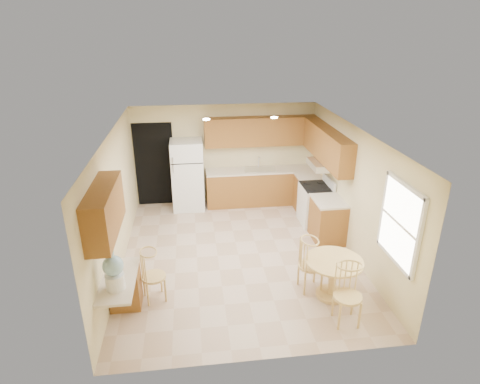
{
  "coord_description": "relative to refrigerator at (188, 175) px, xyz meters",
  "views": [
    {
      "loc": [
        -0.84,
        -6.87,
        4.26
      ],
      "look_at": [
        0.07,
        0.3,
        1.23
      ],
      "focal_mm": 30.0,
      "sensor_mm": 36.0,
      "label": 1
    }
  ],
  "objects": [
    {
      "name": "desk_pedestal",
      "position": [
        -1.05,
        -3.72,
        -0.51
      ],
      "size": [
        0.48,
        0.42,
        0.72
      ],
      "primitive_type": "cube",
      "color": "#915C25",
      "rests_on": "floor"
    },
    {
      "name": "sink",
      "position": [
        1.8,
        0.05,
        0.05
      ],
      "size": [
        0.78,
        0.44,
        0.01
      ],
      "primitive_type": "cube",
      "color": "silver",
      "rests_on": "counter_back"
    },
    {
      "name": "upper_cab_right",
      "position": [
        3.04,
        -1.19,
        0.98
      ],
      "size": [
        0.33,
        2.42,
        0.7
      ],
      "primitive_type": "cube",
      "color": "#915C25",
      "rests_on": "wall_right"
    },
    {
      "name": "doorway",
      "position": [
        -0.8,
        0.34,
        0.18
      ],
      "size": [
        0.9,
        0.02,
        2.1
      ],
      "primitive_type": "cube",
      "color": "black",
      "rests_on": "floor"
    },
    {
      "name": "wall_left",
      "position": [
        -1.3,
        -2.4,
        0.38
      ],
      "size": [
        0.02,
        5.5,
        2.5
      ],
      "primitive_type": "cube",
      "color": "beige",
      "rests_on": "floor"
    },
    {
      "name": "counter_right_b",
      "position": [
        2.9,
        -2.0,
        0.02
      ],
      "size": [
        0.63,
        0.8,
        0.04
      ],
      "primitive_type": "cube",
      "color": "beige",
      "rests_on": "base_cab_right_b"
    },
    {
      "name": "counter_right_a",
      "position": [
        2.9,
        -0.54,
        0.02
      ],
      "size": [
        0.63,
        0.59,
        0.04
      ],
      "primitive_type": "cube",
      "color": "beige",
      "rests_on": "base_cab_right_a"
    },
    {
      "name": "window",
      "position": [
        3.18,
        -4.25,
        0.63
      ],
      "size": [
        0.06,
        1.12,
        1.3
      ],
      "color": "white",
      "rests_on": "wall_right"
    },
    {
      "name": "wall_right",
      "position": [
        3.2,
        -2.4,
        0.38
      ],
      "size": [
        0.02,
        5.5,
        2.5
      ],
      "primitive_type": "cube",
      "color": "beige",
      "rests_on": "floor"
    },
    {
      "name": "can_light_a",
      "position": [
        0.45,
        -1.2,
        1.62
      ],
      "size": [
        0.14,
        0.14,
        0.02
      ],
      "primitive_type": "cylinder",
      "color": "white",
      "rests_on": "ceiling"
    },
    {
      "name": "floor",
      "position": [
        0.95,
        -2.4,
        -0.87
      ],
      "size": [
        5.5,
        5.5,
        0.0
      ],
      "primitive_type": "plane",
      "color": "tan",
      "rests_on": "ground"
    },
    {
      "name": "refrigerator",
      "position": [
        0.0,
        0.0,
        0.0
      ],
      "size": [
        0.76,
        0.74,
        1.73
      ],
      "color": "white",
      "rests_on": "floor"
    },
    {
      "name": "ceiling",
      "position": [
        0.95,
        -2.4,
        1.63
      ],
      "size": [
        4.5,
        5.5,
        0.02
      ],
      "primitive_type": "cube",
      "color": "white",
      "rests_on": "wall_back"
    },
    {
      "name": "base_cab_right_b",
      "position": [
        2.9,
        -2.0,
        -0.43
      ],
      "size": [
        0.6,
        0.8,
        0.87
      ],
      "primitive_type": "cube",
      "color": "#915C25",
      "rests_on": "floor"
    },
    {
      "name": "range_hood",
      "position": [
        2.95,
        -1.22,
        0.55
      ],
      "size": [
        0.5,
        0.76,
        0.14
      ],
      "primitive_type": "cube",
      "color": "silver",
      "rests_on": "upper_cab_right"
    },
    {
      "name": "counter_back",
      "position": [
        1.83,
        0.05,
        0.02
      ],
      "size": [
        2.75,
        0.63,
        0.04
      ],
      "primitive_type": "cube",
      "color": "beige",
      "rests_on": "base_cab_back"
    },
    {
      "name": "base_cab_right_a",
      "position": [
        2.9,
        -0.54,
        -0.43
      ],
      "size": [
        0.6,
        0.59,
        0.87
      ],
      "primitive_type": "cube",
      "color": "#915C25",
      "rests_on": "floor"
    },
    {
      "name": "chair_desk",
      "position": [
        -0.6,
        -3.69,
        -0.31
      ],
      "size": [
        0.4,
        0.52,
        0.91
      ],
      "rotation": [
        0.0,
        0.0,
        -1.28
      ],
      "color": "tan",
      "rests_on": "floor"
    },
    {
      "name": "upper_cab_left",
      "position": [
        -1.13,
        -4.0,
        0.98
      ],
      "size": [
        0.33,
        1.4,
        0.7
      ],
      "primitive_type": "cube",
      "color": "#915C25",
      "rests_on": "wall_left"
    },
    {
      "name": "can_light_b",
      "position": [
        1.85,
        -1.2,
        1.62
      ],
      "size": [
        0.14,
        0.14,
        0.02
      ],
      "primitive_type": "cylinder",
      "color": "white",
      "rests_on": "ceiling"
    },
    {
      "name": "base_cab_back",
      "position": [
        1.83,
        0.05,
        -0.43
      ],
      "size": [
        2.75,
        0.6,
        0.87
      ],
      "primitive_type": "cube",
      "color": "#915C25",
      "rests_on": "floor"
    },
    {
      "name": "upper_cab_back",
      "position": [
        1.83,
        0.19,
        0.98
      ],
      "size": [
        2.75,
        0.33,
        0.7
      ],
      "primitive_type": "cube",
      "color": "#915C25",
      "rests_on": "wall_back"
    },
    {
      "name": "dining_table",
      "position": [
        2.35,
        -3.9,
        -0.41
      ],
      "size": [
        0.95,
        0.95,
        0.7
      ],
      "rotation": [
        0.0,
        0.0,
        -0.35
      ],
      "color": "tan",
      "rests_on": "floor"
    },
    {
      "name": "wall_back",
      "position": [
        0.95,
        0.35,
        0.38
      ],
      "size": [
        4.5,
        0.02,
        2.5
      ],
      "primitive_type": "cube",
      "color": "beige",
      "rests_on": "floor"
    },
    {
      "name": "water_crock",
      "position": [
        -1.05,
        -4.32,
        0.18
      ],
      "size": [
        0.29,
        0.29,
        0.61
      ],
      "color": "white",
      "rests_on": "desk_top"
    },
    {
      "name": "chair_table_a",
      "position": [
        2.04,
        -3.75,
        -0.28
      ],
      "size": [
        0.43,
        0.55,
        0.96
      ],
      "rotation": [
        0.0,
        0.0,
        -1.47
      ],
      "color": "tan",
      "rests_on": "floor"
    },
    {
      "name": "chair_table_b",
      "position": [
        2.35,
        -4.65,
        -0.26
      ],
      "size": [
        0.44,
        0.44,
        0.99
      ],
      "rotation": [
        0.0,
        0.0,
        3.1
      ],
      "color": "tan",
      "rests_on": "floor"
    },
    {
      "name": "wall_front",
      "position": [
        0.95,
        -5.15,
        0.38
      ],
      "size": [
        4.5,
        0.02,
        2.5
      ],
      "primitive_type": "cube",
      "color": "beige",
      "rests_on": "floor"
    },
    {
      "name": "stove",
      "position": [
        2.88,
        -1.22,
        -0.4
      ],
      "size": [
        0.65,
        0.76,
        1.09
      ],
      "color": "white",
      "rests_on": "floor"
    },
    {
      "name": "desk_top",
      "position": [
        -1.05,
        -4.1,
        -0.12
      ],
      "size": [
        0.5,
        1.2,
        0.04
      ],
      "primitive_type": "cube",
      "color": "beige",
      "rests_on": "desk_pedestal"
    }
  ]
}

